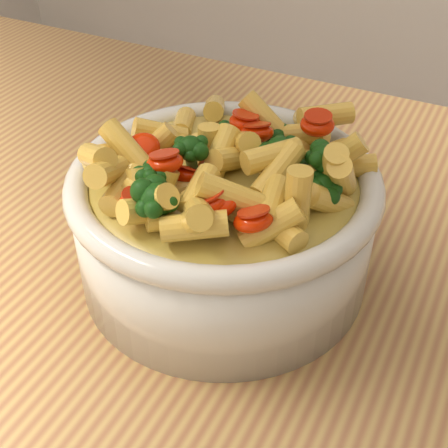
% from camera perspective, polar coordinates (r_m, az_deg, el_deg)
% --- Properties ---
extents(table, '(1.20, 0.80, 0.90)m').
position_cam_1_polar(table, '(0.72, -4.75, -6.27)').
color(table, tan).
rests_on(table, ground).
extents(serving_bowl, '(0.27, 0.27, 0.12)m').
position_cam_1_polar(serving_bowl, '(0.56, 0.00, 0.12)').
color(serving_bowl, silver).
rests_on(serving_bowl, table).
extents(pasta_salad, '(0.21, 0.21, 0.05)m').
position_cam_1_polar(pasta_salad, '(0.52, 0.00, 6.47)').
color(pasta_salad, '#FFC450').
rests_on(pasta_salad, serving_bowl).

